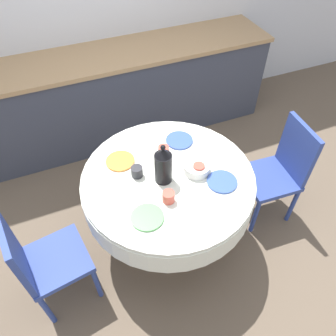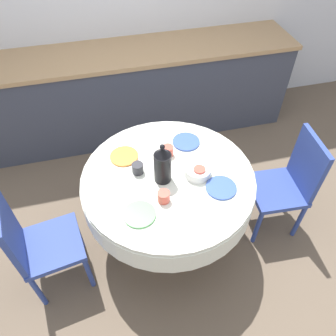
% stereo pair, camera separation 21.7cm
% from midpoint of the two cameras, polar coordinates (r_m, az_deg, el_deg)
% --- Properties ---
extents(ground_plane, '(12.00, 12.00, 0.00)m').
position_cam_midpoint_polar(ground_plane, '(2.83, 2.24, -11.73)').
color(ground_plane, brown).
extents(kitchen_counter, '(3.24, 0.64, 0.93)m').
position_cam_midpoint_polar(kitchen_counter, '(3.50, -4.17, 12.90)').
color(kitchen_counter, '#383D4C').
rests_on(kitchen_counter, ground_plane).
extents(dining_table, '(1.20, 1.20, 0.75)m').
position_cam_midpoint_polar(dining_table, '(2.32, 2.67, -3.65)').
color(dining_table, tan).
rests_on(dining_table, ground_plane).
extents(chair_left, '(0.43, 0.43, 0.91)m').
position_cam_midpoint_polar(chair_left, '(2.73, 22.36, -2.36)').
color(chair_left, '#2D428E').
rests_on(chair_left, ground_plane).
extents(chair_right, '(0.46, 0.46, 0.91)m').
position_cam_midpoint_polar(chair_right, '(2.34, -19.45, -12.35)').
color(chair_right, '#2D428E').
rests_on(chair_right, ground_plane).
extents(plate_near_left, '(0.20, 0.20, 0.01)m').
position_cam_midpoint_polar(plate_near_left, '(2.02, -1.91, -8.25)').
color(plate_near_left, '#5BA85B').
rests_on(plate_near_left, dining_table).
extents(cup_near_left, '(0.08, 0.08, 0.08)m').
position_cam_midpoint_polar(cup_near_left, '(2.06, 2.26, -5.18)').
color(cup_near_left, '#CC4C3D').
rests_on(cup_near_left, dining_table).
extents(plate_near_right, '(0.20, 0.20, 0.01)m').
position_cam_midpoint_polar(plate_near_right, '(2.20, 12.05, -3.53)').
color(plate_near_right, '#3856AD').
rests_on(plate_near_right, dining_table).
extents(cup_near_right, '(0.08, 0.08, 0.08)m').
position_cam_midpoint_polar(cup_near_right, '(2.22, 8.25, -0.95)').
color(cup_near_right, '#CC4C3D').
rests_on(cup_near_right, dining_table).
extents(plate_far_left, '(0.20, 0.20, 0.01)m').
position_cam_midpoint_polar(plate_far_left, '(2.36, -5.06, 1.91)').
color(plate_far_left, orange).
rests_on(plate_far_left, dining_table).
extents(cup_far_left, '(0.08, 0.08, 0.08)m').
position_cam_midpoint_polar(cup_far_left, '(2.22, -2.54, -0.20)').
color(cup_far_left, '#28282D').
rests_on(cup_far_left, dining_table).
extents(plate_far_right, '(0.20, 0.20, 0.01)m').
position_cam_midpoint_polar(plate_far_right, '(2.47, 5.69, 4.44)').
color(plate_far_right, '#3856AD').
rests_on(plate_far_right, dining_table).
extents(cup_far_right, '(0.08, 0.08, 0.08)m').
position_cam_midpoint_polar(cup_far_right, '(2.35, 2.62, 2.89)').
color(cup_far_right, '#CC4C3D').
rests_on(cup_far_right, dining_table).
extents(coffee_carafe, '(0.12, 0.12, 0.31)m').
position_cam_midpoint_polar(coffee_carafe, '(2.11, 1.99, 0.40)').
color(coffee_carafe, black).
rests_on(coffee_carafe, dining_table).
extents(fruit_bowl, '(0.18, 0.18, 0.06)m').
position_cam_midpoint_polar(fruit_bowl, '(2.23, 7.97, -0.67)').
color(fruit_bowl, silver).
rests_on(fruit_bowl, dining_table).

